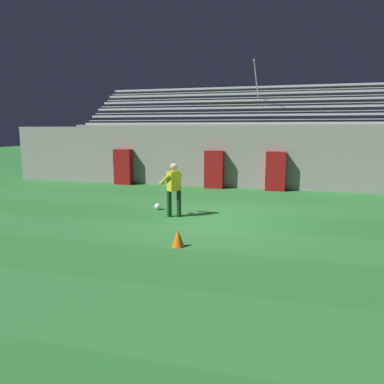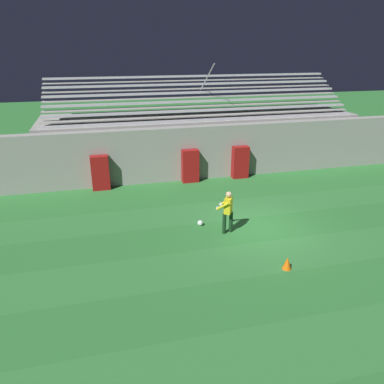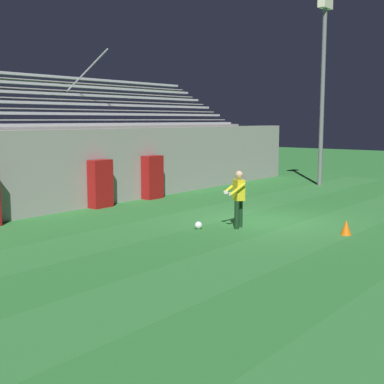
% 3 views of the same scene
% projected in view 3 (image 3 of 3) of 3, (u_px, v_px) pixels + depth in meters
% --- Properties ---
extents(ground_plane, '(80.00, 80.00, 0.00)m').
position_uv_depth(ground_plane, '(264.00, 221.00, 16.62)').
color(ground_plane, '#2D7533').
extents(turf_stripe_mid, '(28.00, 2.01, 0.01)m').
position_uv_depth(turf_stripe_mid, '(324.00, 229.00, 15.41)').
color(turf_stripe_mid, '#337A38').
rests_on(turf_stripe_mid, ground).
extents(turf_stripe_far, '(28.00, 2.01, 0.01)m').
position_uv_depth(turf_stripe_far, '(211.00, 214.00, 17.88)').
color(turf_stripe_far, '#337A38').
rests_on(turf_stripe_far, ground).
extents(back_wall, '(24.00, 0.60, 2.80)m').
position_uv_depth(back_wall, '(117.00, 165.00, 20.42)').
color(back_wall, '#999691').
rests_on(back_wall, ground).
extents(padding_pillar_gate_left, '(0.86, 0.44, 1.71)m').
position_uv_depth(padding_pillar_gate_left, '(100.00, 184.00, 19.09)').
color(padding_pillar_gate_left, maroon).
rests_on(padding_pillar_gate_left, ground).
extents(padding_pillar_gate_right, '(0.86, 0.44, 1.71)m').
position_uv_depth(padding_pillar_gate_right, '(152.00, 177.00, 21.23)').
color(padding_pillar_gate_right, maroon).
rests_on(padding_pillar_gate_right, ground).
extents(bleacher_stand, '(18.00, 4.75, 5.83)m').
position_uv_depth(bleacher_stand, '(72.00, 159.00, 22.06)').
color(bleacher_stand, '#999691').
rests_on(bleacher_stand, ground).
extents(floodlight_pole, '(0.90, 0.36, 8.63)m').
position_uv_depth(floodlight_pole, '(323.00, 70.00, 24.91)').
color(floodlight_pole, slate).
rests_on(floodlight_pole, ground).
extents(goalkeeper, '(0.72, 0.74, 1.67)m').
position_uv_depth(goalkeeper, '(238.00, 196.00, 15.44)').
color(goalkeeper, '#143319').
rests_on(goalkeeper, ground).
extents(soccer_ball, '(0.22, 0.22, 0.22)m').
position_uv_depth(soccer_ball, '(198.00, 225.00, 15.40)').
color(soccer_ball, white).
rests_on(soccer_ball, ground).
extents(traffic_cone, '(0.30, 0.30, 0.42)m').
position_uv_depth(traffic_cone, '(346.00, 227.00, 14.59)').
color(traffic_cone, orange).
rests_on(traffic_cone, ground).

